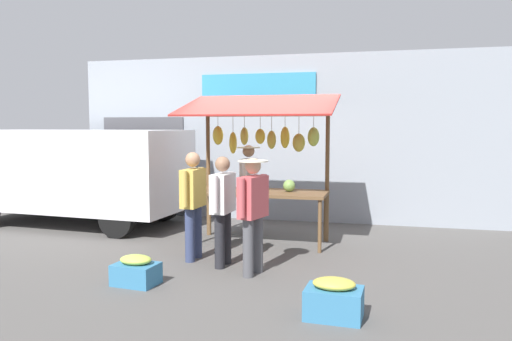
# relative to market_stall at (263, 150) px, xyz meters

# --- Properties ---
(ground_plane) EXTENTS (40.00, 40.00, 0.00)m
(ground_plane) POSITION_rel_market_stall_xyz_m (0.02, 0.07, -1.56)
(ground_plane) COLOR #514F4C
(street_backdrop) EXTENTS (9.00, 0.30, 3.40)m
(street_backdrop) POSITION_rel_market_stall_xyz_m (0.09, -2.12, 0.14)
(street_backdrop) COLOR #8C939E
(street_backdrop) RESTS_ON ground
(market_stall) EXTENTS (2.50, 1.46, 2.50)m
(market_stall) POSITION_rel_market_stall_xyz_m (0.00, 0.00, 0.00)
(market_stall) COLOR brown
(market_stall) RESTS_ON ground
(vendor_with_sunhat) EXTENTS (0.42, 0.69, 1.61)m
(vendor_with_sunhat) POSITION_rel_market_stall_xyz_m (0.43, -0.68, -0.61)
(vendor_with_sunhat) COLOR #4C4C51
(vendor_with_sunhat) RESTS_ON ground
(shopper_in_striped_shirt) EXTENTS (0.40, 0.65, 1.55)m
(shopper_in_striped_shirt) POSITION_rel_market_stall_xyz_m (-0.31, 1.82, -0.66)
(shopper_in_striped_shirt) COLOR #4C4C51
(shopper_in_striped_shirt) RESTS_ON ground
(shopper_with_shopping_bag) EXTENTS (0.24, 0.68, 1.58)m
(shopper_with_shopping_bag) POSITION_rel_market_stall_xyz_m (0.73, 1.31, -0.65)
(shopper_with_shopping_bag) COLOR navy
(shopper_with_shopping_bag) RESTS_ON ground
(shopper_in_grey_tee) EXTENTS (0.25, 0.67, 1.54)m
(shopper_in_grey_tee) POSITION_rel_market_stall_xyz_m (0.20, 1.53, -0.68)
(shopper_in_grey_tee) COLOR #232328
(shopper_in_grey_tee) RESTS_ON ground
(parked_van) EXTENTS (4.51, 2.14, 1.88)m
(parked_van) POSITION_rel_market_stall_xyz_m (4.15, -0.64, -0.44)
(parked_van) COLOR silver
(parked_van) RESTS_ON ground
(produce_crate_near) EXTENTS (0.57, 0.44, 0.37)m
(produce_crate_near) POSITION_rel_market_stall_xyz_m (0.99, 2.58, -1.39)
(produce_crate_near) COLOR teal
(produce_crate_near) RESTS_ON ground
(produce_crate_side) EXTENTS (0.60, 0.44, 0.42)m
(produce_crate_side) POSITION_rel_market_stall_xyz_m (-1.49, 3.07, -1.37)
(produce_crate_side) COLOR teal
(produce_crate_side) RESTS_ON ground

